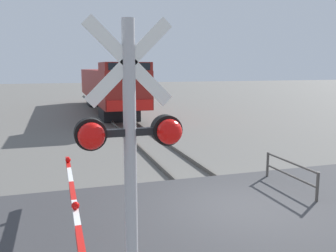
{
  "coord_description": "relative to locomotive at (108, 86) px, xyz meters",
  "views": [
    {
      "loc": [
        -4.27,
        -7.77,
        3.65
      ],
      "look_at": [
        -1.05,
        2.51,
        1.9
      ],
      "focal_mm": 38.83,
      "sensor_mm": 36.0,
      "label": 1
    }
  ],
  "objects": [
    {
      "name": "ground_plane",
      "position": [
        0.0,
        -22.39,
        -2.1
      ],
      "size": [
        160.0,
        160.0,
        0.0
      ],
      "primitive_type": "plane",
      "color": "#605E59"
    },
    {
      "name": "rail_track_left",
      "position": [
        -0.72,
        -22.39,
        -2.02
      ],
      "size": [
        0.08,
        80.0,
        0.15
      ],
      "primitive_type": "cube",
      "color": "#59544C",
      "rests_on": "ground_plane"
    },
    {
      "name": "rail_track_right",
      "position": [
        0.72,
        -22.39,
        -2.02
      ],
      "size": [
        0.08,
        80.0,
        0.15
      ],
      "primitive_type": "cube",
      "color": "#59544C",
      "rests_on": "ground_plane"
    },
    {
      "name": "road_surface",
      "position": [
        0.0,
        -22.39,
        -2.02
      ],
      "size": [
        36.0,
        5.36,
        0.15
      ],
      "primitive_type": "cube",
      "color": "#38383A",
      "rests_on": "ground_plane"
    },
    {
      "name": "locomotive",
      "position": [
        0.0,
        0.0,
        0.0
      ],
      "size": [
        2.93,
        18.6,
        3.96
      ],
      "color": "black",
      "rests_on": "ground_plane"
    },
    {
      "name": "crossing_signal",
      "position": [
        -3.51,
        -26.36,
        0.51
      ],
      "size": [
        1.18,
        0.33,
        4.18
      ],
      "color": "#ADADB2",
      "rests_on": "ground_plane"
    },
    {
      "name": "guard_railing",
      "position": [
        2.2,
        -21.44,
        -1.48
      ],
      "size": [
        0.08,
        2.42,
        0.95
      ],
      "color": "#4C4742",
      "rests_on": "ground_plane"
    }
  ]
}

